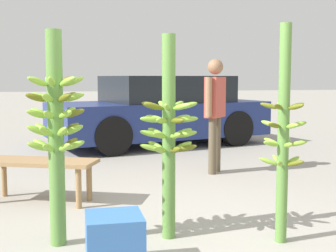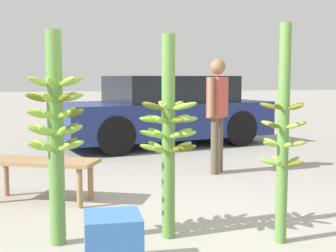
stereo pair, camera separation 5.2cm
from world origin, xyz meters
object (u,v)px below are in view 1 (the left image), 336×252
object	(u,v)px
vendor_person	(215,105)
parked_car	(161,111)
banana_stalk_left	(56,130)
banana_stalk_right	(283,135)
market_bench	(39,166)
produce_crate	(114,242)
banana_stalk_center	(169,134)

from	to	relation	value
vendor_person	parked_car	bearing A→B (deg)	-137.29
banana_stalk_left	parked_car	distance (m)	5.51
banana_stalk_left	banana_stalk_right	world-z (taller)	banana_stalk_right
market_bench	produce_crate	size ratio (longest dim) A/B	3.33
parked_car	market_bench	bearing A→B (deg)	136.61
parked_car	produce_crate	xyz separation A→B (m)	(-1.44, -5.76, -0.46)
banana_stalk_left	market_bench	bearing A→B (deg)	99.46
market_bench	produce_crate	bearing A→B (deg)	-50.39
banana_stalk_left	vendor_person	xyz separation A→B (m)	(2.03, 2.39, 0.02)
banana_stalk_left	market_bench	xyz separation A→B (m)	(-0.22, 1.32, -0.53)
banana_stalk_left	vendor_person	world-z (taller)	banana_stalk_left
banana_stalk_center	produce_crate	xyz separation A→B (m)	(-0.49, -0.55, -0.67)
banana_stalk_left	market_bench	distance (m)	1.44
banana_stalk_left	banana_stalk_center	world-z (taller)	banana_stalk_left
market_bench	parked_car	bearing A→B (deg)	83.89
banana_stalk_center	banana_stalk_right	distance (m)	0.90
parked_car	banana_stalk_right	bearing A→B (deg)	163.61
banana_stalk_right	market_bench	world-z (taller)	banana_stalk_right
banana_stalk_center	vendor_person	size ratio (longest dim) A/B	1.06
banana_stalk_left	banana_stalk_right	xyz separation A→B (m)	(1.74, -0.30, -0.05)
parked_car	banana_stalk_left	bearing A→B (deg)	145.12
banana_stalk_center	market_bench	world-z (taller)	banana_stalk_center
produce_crate	banana_stalk_right	bearing A→B (deg)	11.22
banana_stalk_left	vendor_person	size ratio (longest dim) A/B	1.08
banana_stalk_left	banana_stalk_right	size ratio (longest dim) A/B	0.97
produce_crate	vendor_person	bearing A→B (deg)	60.92
market_bench	banana_stalk_right	bearing A→B (deg)	-17.89
banana_stalk_left	banana_stalk_center	size ratio (longest dim) A/B	1.01
banana_stalk_center	parked_car	xyz separation A→B (m)	(0.94, 5.21, -0.21)
banana_stalk_right	banana_stalk_left	bearing A→B (deg)	170.14
vendor_person	parked_car	distance (m)	2.83
vendor_person	parked_car	world-z (taller)	vendor_person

